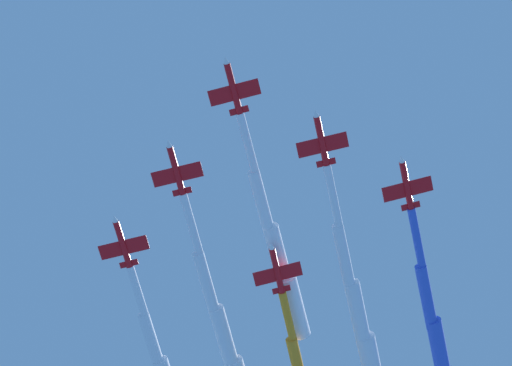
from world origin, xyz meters
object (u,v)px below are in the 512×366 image
jet_lead (278,255)px  jet_starboard_inner (225,338)px  jet_port_mid (440,350)px  jet_port_inner (359,314)px

jet_lead → jet_starboard_inner: size_ratio=0.96×
jet_lead → jet_starboard_inner: jet_lead is taller
jet_port_mid → jet_lead: bearing=-91.6°
jet_starboard_inner → jet_port_inner: bearing=44.3°
jet_port_inner → jet_starboard_inner: 24.10m
jet_lead → jet_port_mid: bearing=88.4°
jet_port_inner → jet_starboard_inner: bearing=-135.7°
jet_port_mid → jet_starboard_inner: bearing=-119.6°
jet_lead → jet_starboard_inner: (-18.04, 0.54, -2.63)m
jet_lead → jet_starboard_inner: 18.24m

